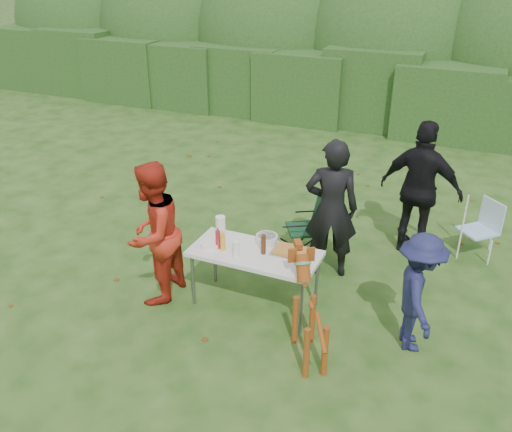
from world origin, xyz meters
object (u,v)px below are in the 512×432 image
at_px(beer_bottle, 263,244).
at_px(ketchup_bottle, 218,240).
at_px(folding_table, 255,256).
at_px(lawn_chair, 478,229).
at_px(person_cook, 331,209).
at_px(child, 418,293).
at_px(mustard_bottle, 223,242).
at_px(camping_chair, 305,226).
at_px(person_black_puffy, 421,189).
at_px(paper_towel_roll, 221,226).
at_px(dog, 310,318).
at_px(person_red_jacket, 153,234).

bearing_deg(beer_bottle, ketchup_bottle, -169.90).
relative_size(folding_table, lawn_chair, 1.86).
height_order(person_cook, child, person_cook).
bearing_deg(lawn_chair, child, 33.40).
distance_m(child, ketchup_bottle, 2.29).
relative_size(mustard_bottle, beer_bottle, 0.83).
distance_m(camping_chair, mustard_bottle, 1.64).
bearing_deg(person_cook, person_black_puffy, -149.36).
bearing_deg(person_cook, paper_towel_roll, 21.56).
xyz_separation_m(mustard_bottle, beer_bottle, (0.46, 0.11, 0.02)).
bearing_deg(child, paper_towel_roll, 66.49).
bearing_deg(lawn_chair, paper_towel_roll, -7.94).
height_order(camping_chair, ketchup_bottle, ketchup_bottle).
distance_m(folding_table, mustard_bottle, 0.40).
xyz_separation_m(person_black_puffy, paper_towel_roll, (-2.07, -1.91, -0.08)).
bearing_deg(beer_bottle, mustard_bottle, -166.60).
height_order(mustard_bottle, paper_towel_roll, paper_towel_roll).
height_order(mustard_bottle, beer_bottle, beer_bottle).
xyz_separation_m(child, dog, (-0.96, -0.65, -0.16)).
distance_m(dog, beer_bottle, 1.08).
height_order(dog, mustard_bottle, dog).
relative_size(folding_table, mustard_bottle, 7.50).
relative_size(person_red_jacket, camping_chair, 1.98).
bearing_deg(mustard_bottle, person_black_puffy, 49.34).
relative_size(child, mustard_bottle, 6.75).
bearing_deg(person_red_jacket, paper_towel_roll, 127.21).
relative_size(mustard_bottle, paper_towel_roll, 0.77).
xyz_separation_m(person_black_puffy, beer_bottle, (-1.43, -2.09, -0.09)).
height_order(person_red_jacket, paper_towel_roll, person_red_jacket).
bearing_deg(camping_chair, ketchup_bottle, 38.57).
relative_size(person_black_puffy, lawn_chair, 2.37).
bearing_deg(person_cook, camping_chair, -53.66).
bearing_deg(paper_towel_roll, child, -4.41).
xyz_separation_m(person_black_puffy, lawn_chair, (0.81, 0.25, -0.55)).
relative_size(lawn_chair, beer_bottle, 3.35).
distance_m(person_red_jacket, person_black_puffy, 3.62).
bearing_deg(person_cook, child, 123.33).
xyz_separation_m(person_black_puffy, ketchup_bottle, (-1.96, -2.19, -0.10)).
bearing_deg(folding_table, person_black_puffy, 53.74).
xyz_separation_m(dog, mustard_bottle, (-1.26, 0.53, 0.33)).
bearing_deg(child, person_cook, 30.81).
distance_m(lawn_chair, mustard_bottle, 3.68).
relative_size(camping_chair, ketchup_bottle, 4.02).
relative_size(ketchup_bottle, beer_bottle, 0.92).
bearing_deg(person_cook, mustard_bottle, 34.70).
height_order(folding_table, lawn_chair, lawn_chair).
distance_m(folding_table, person_black_puffy, 2.61).
xyz_separation_m(dog, beer_bottle, (-0.79, 0.64, 0.35)).
xyz_separation_m(camping_chair, lawn_chair, (2.20, 0.94, -0.04)).
bearing_deg(ketchup_bottle, mustard_bottle, -12.41).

